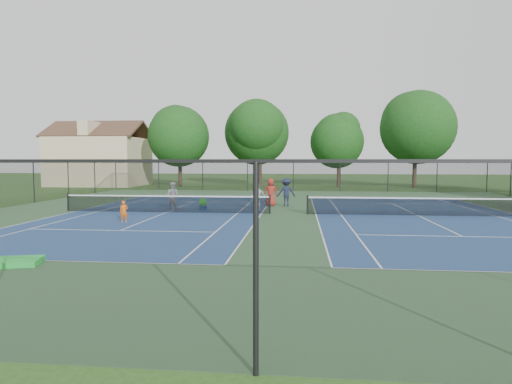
# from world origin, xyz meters

# --- Properties ---
(ground) EXTENTS (140.00, 140.00, 0.00)m
(ground) POSITION_xyz_m (0.00, 0.00, 0.00)
(ground) COLOR #234716
(ground) RESTS_ON ground
(court_pad) EXTENTS (36.00, 36.00, 0.01)m
(court_pad) POSITION_xyz_m (0.00, 0.00, 0.00)
(court_pad) COLOR #2B4C2A
(court_pad) RESTS_ON ground
(tennis_court_left) EXTENTS (12.00, 23.83, 1.07)m
(tennis_court_left) POSITION_xyz_m (-7.00, 0.00, 0.10)
(tennis_court_left) COLOR navy
(tennis_court_left) RESTS_ON ground
(tennis_court_right) EXTENTS (12.00, 23.83, 1.07)m
(tennis_court_right) POSITION_xyz_m (7.00, 0.00, 0.10)
(tennis_court_right) COLOR navy
(tennis_court_right) RESTS_ON ground
(perimeter_fence) EXTENTS (36.08, 36.08, 3.02)m
(perimeter_fence) POSITION_xyz_m (0.00, 0.00, 1.60)
(perimeter_fence) COLOR black
(perimeter_fence) RESTS_ON ground
(tree_back_a) EXTENTS (6.80, 6.80, 9.15)m
(tree_back_a) POSITION_xyz_m (-13.00, 24.00, 6.04)
(tree_back_a) COLOR #2D2116
(tree_back_a) RESTS_ON ground
(tree_back_b) EXTENTS (7.60, 7.60, 10.03)m
(tree_back_b) POSITION_xyz_m (-4.00, 26.00, 6.60)
(tree_back_b) COLOR #2D2116
(tree_back_b) RESTS_ON ground
(tree_back_c) EXTENTS (6.00, 6.00, 8.40)m
(tree_back_c) POSITION_xyz_m (5.00, 25.00, 5.48)
(tree_back_c) COLOR #2D2116
(tree_back_c) RESTS_ON ground
(tree_back_d) EXTENTS (7.80, 7.80, 10.37)m
(tree_back_d) POSITION_xyz_m (13.00, 24.00, 6.82)
(tree_back_d) COLOR #2D2116
(tree_back_d) RESTS_ON ground
(clapboard_house) EXTENTS (10.80, 8.10, 7.65)m
(clapboard_house) POSITION_xyz_m (-23.00, 25.00, 3.09)
(clapboard_house) COLOR tan
(clapboard_house) RESTS_ON ground
(child_player) EXTENTS (0.44, 0.36, 1.05)m
(child_player) POSITION_xyz_m (-7.87, -3.95, 0.53)
(child_player) COLOR orange
(child_player) RESTS_ON ground
(instructor) EXTENTS (0.86, 0.69, 1.69)m
(instructor) POSITION_xyz_m (-7.05, 1.35, 0.85)
(instructor) COLOR gray
(instructor) RESTS_ON ground
(bystander_a) EXTENTS (1.00, 0.71, 1.58)m
(bystander_a) POSITION_xyz_m (-1.91, 1.87, 0.79)
(bystander_a) COLOR silver
(bystander_a) RESTS_ON ground
(bystander_b) EXTENTS (1.27, 0.84, 1.84)m
(bystander_b) POSITION_xyz_m (-0.26, 4.11, 0.92)
(bystander_b) COLOR #171D33
(bystander_b) RESTS_ON ground
(bystander_c) EXTENTS (0.93, 0.63, 1.83)m
(bystander_c) POSITION_xyz_m (-1.27, 3.97, 0.92)
(bystander_c) COLOR maroon
(bystander_c) RESTS_ON ground
(ball_crate) EXTENTS (0.42, 0.37, 0.29)m
(ball_crate) POSITION_xyz_m (-5.16, 1.29, 0.15)
(ball_crate) COLOR navy
(ball_crate) RESTS_ON ground
(ball_hopper) EXTENTS (0.39, 0.34, 0.41)m
(ball_hopper) POSITION_xyz_m (-5.16, 1.29, 0.49)
(ball_hopper) COLOR green
(ball_hopper) RESTS_ON ball_crate
(green_tarp) EXTENTS (1.63, 1.30, 0.16)m
(green_tarp) POSITION_xyz_m (-7.57, -12.41, 0.09)
(green_tarp) COLOR green
(green_tarp) RESTS_ON ground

